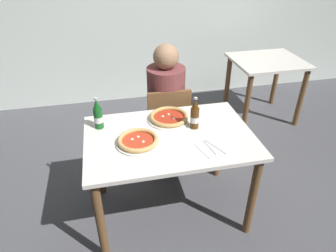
% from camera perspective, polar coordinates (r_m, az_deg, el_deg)
% --- Properties ---
extents(ground_plane, '(8.00, 8.00, 0.00)m').
position_cam_1_polar(ground_plane, '(2.65, 0.24, -15.42)').
color(ground_plane, '#4C4C51').
extents(back_wall_tiled, '(7.00, 0.10, 2.60)m').
position_cam_1_polar(back_wall_tiled, '(4.02, -7.11, 22.55)').
color(back_wall_tiled, silver).
rests_on(back_wall_tiled, ground_plane).
extents(dining_table_main, '(1.20, 0.80, 0.75)m').
position_cam_1_polar(dining_table_main, '(2.22, 0.28, -4.27)').
color(dining_table_main, silver).
rests_on(dining_table_main, ground_plane).
extents(chair_behind_table, '(0.41, 0.41, 0.85)m').
position_cam_1_polar(chair_behind_table, '(2.82, -0.17, 0.69)').
color(chair_behind_table, brown).
rests_on(chair_behind_table, ground_plane).
extents(diner_seated, '(0.34, 0.34, 1.21)m').
position_cam_1_polar(diner_seated, '(2.81, -0.34, 2.99)').
color(diner_seated, '#2D3342').
rests_on(diner_seated, ground_plane).
extents(dining_table_background, '(0.80, 0.70, 0.75)m').
position_cam_1_polar(dining_table_background, '(3.81, 18.00, 9.59)').
color(dining_table_background, silver).
rests_on(dining_table_background, ground_plane).
extents(pizza_margherita_near, '(0.31, 0.31, 0.04)m').
position_cam_1_polar(pizza_margherita_near, '(2.07, -5.68, -2.81)').
color(pizza_margherita_near, white).
rests_on(pizza_margherita_near, dining_table_main).
extents(pizza_marinara_far, '(0.33, 0.33, 0.04)m').
position_cam_1_polar(pizza_marinara_far, '(2.33, 0.18, 1.63)').
color(pizza_marinara_far, white).
rests_on(pizza_marinara_far, dining_table_main).
extents(beer_bottle_left, '(0.07, 0.07, 0.25)m').
position_cam_1_polar(beer_bottle_left, '(2.25, -13.10, 1.99)').
color(beer_bottle_left, '#14591E').
rests_on(beer_bottle_left, dining_table_main).
extents(beer_bottle_center, '(0.07, 0.07, 0.25)m').
position_cam_1_polar(beer_bottle_center, '(2.20, 5.09, 2.04)').
color(beer_bottle_center, '#512D0F').
rests_on(beer_bottle_center, dining_table_main).
extents(napkin_with_cutlery, '(0.22, 0.22, 0.01)m').
position_cam_1_polar(napkin_with_cutlery, '(2.05, 8.49, -4.03)').
color(napkin_with_cutlery, white).
rests_on(napkin_with_cutlery, dining_table_main).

